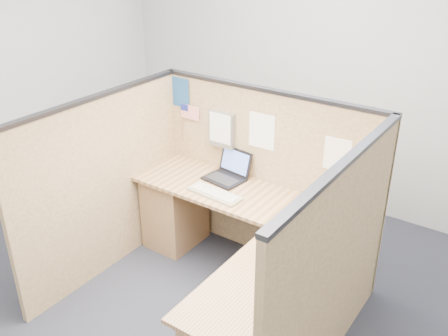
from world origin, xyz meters
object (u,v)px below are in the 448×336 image
Objects in this scene: keyboard at (215,194)px; laptop at (228,171)px; mouse at (307,226)px; l_desk at (237,261)px.

laptop is at bearing 110.08° from keyboard.
mouse is at bearing -12.46° from laptop.
l_desk is at bearing -153.21° from mouse.
keyboard reaches higher than l_desk.
laptop is 0.98m from mouse.
l_desk is 0.61m from mouse.
keyboard is 4.71× the size of mouse.
mouse is (0.82, -0.02, 0.01)m from keyboard.
laptop is 3.49× the size of mouse.
l_desk is at bearing -42.20° from laptop.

